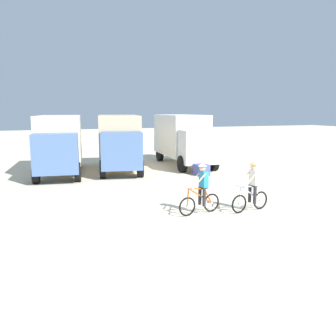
{
  "coord_description": "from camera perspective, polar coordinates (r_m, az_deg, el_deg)",
  "views": [
    {
      "loc": [
        -5.04,
        -10.24,
        3.65
      ],
      "look_at": [
        0.4,
        4.31,
        1.1
      ],
      "focal_mm": 37.6,
      "sensor_mm": 36.0,
      "label": 1
    }
  ],
  "objects": [
    {
      "name": "ground_plane",
      "position": [
        11.98,
        5.51,
        -8.46
      ],
      "size": [
        120.0,
        120.0,
        0.0
      ],
      "primitive_type": "plane",
      "color": "beige"
    },
    {
      "name": "box_truck_cream_rv",
      "position": [
        21.33,
        -17.21,
        4.13
      ],
      "size": [
        3.17,
        6.99,
        3.35
      ],
      "color": "beige",
      "rests_on": "ground"
    },
    {
      "name": "box_truck_tan_camper",
      "position": [
        21.93,
        -7.92,
        4.59
      ],
      "size": [
        3.5,
        7.05,
        3.35
      ],
      "color": "#CCB78E",
      "rests_on": "ground"
    },
    {
      "name": "box_truck_avon_van",
      "position": [
        23.67,
        2.51,
        5.02
      ],
      "size": [
        2.76,
        6.88,
        3.35
      ],
      "color": "white",
      "rests_on": "ground"
    },
    {
      "name": "cyclist_orange_shirt",
      "position": [
        12.52,
        5.4,
        -3.66
      ],
      "size": [
        1.71,
        0.55,
        1.82
      ],
      "color": "black",
      "rests_on": "ground"
    },
    {
      "name": "cyclist_cowboy_hat",
      "position": [
        13.17,
        13.41,
        -3.23
      ],
      "size": [
        1.71,
        0.55,
        1.82
      ],
      "color": "black",
      "rests_on": "ground"
    },
    {
      "name": "supply_crate",
      "position": [
        20.06,
        5.44,
        -0.29
      ],
      "size": [
        0.78,
        0.87,
        0.63
      ],
      "primitive_type": "cube",
      "rotation": [
        0.0,
        0.0,
        0.13
      ],
      "color": "#4C5199",
      "rests_on": "ground"
    }
  ]
}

